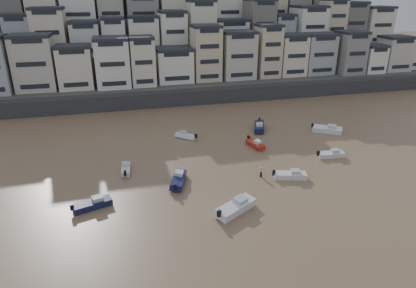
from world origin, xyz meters
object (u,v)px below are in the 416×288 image
object	(u,v)px
boat_i	(259,126)
person_pink	(261,171)
boat_a	(236,206)
boat_g	(327,129)
boat_j	(92,203)
boat_b	(290,174)
boat_c	(178,179)
boat_f	(126,168)
boat_h	(186,135)
boat_e	(255,143)
boat_d	(331,154)

from	to	relation	value
boat_i	person_pink	size ratio (longest dim) A/B	3.52
boat_a	person_pink	distance (m)	10.42
boat_a	boat_g	size ratio (longest dim) A/B	1.07
boat_i	boat_j	world-z (taller)	boat_i
boat_b	boat_c	bearing A→B (deg)	-172.82
boat_b	boat_i	world-z (taller)	boat_i
boat_f	boat_h	distance (m)	16.27
boat_b	boat_f	distance (m)	24.55
boat_a	boat_i	world-z (taller)	boat_a
boat_c	boat_e	world-z (taller)	boat_c
boat_a	boat_i	distance (m)	30.23
boat_i	boat_j	bearing A→B (deg)	-33.23
person_pink	boat_i	bearing A→B (deg)	68.95
boat_c	boat_g	world-z (taller)	boat_g
boat_b	boat_g	size ratio (longest dim) A/B	0.86
boat_j	boat_i	bearing A→B (deg)	17.06
boat_b	boat_c	world-z (taller)	boat_c
boat_i	person_pink	xyz separation A→B (m)	(-7.24, -18.81, 0.03)
boat_e	boat_h	distance (m)	13.10
boat_a	boat_f	distance (m)	19.34
boat_d	boat_j	size ratio (longest dim) A/B	0.91
boat_b	boat_g	world-z (taller)	boat_g
boat_a	boat_e	world-z (taller)	boat_a
boat_g	boat_j	xyz separation A→B (m)	(-43.18, -16.73, -0.10)
boat_a	boat_d	distance (m)	23.50
boat_c	boat_h	world-z (taller)	boat_c
boat_e	person_pink	bearing A→B (deg)	-28.49
boat_c	boat_d	distance (m)	26.10
boat_e	boat_d	bearing A→B (deg)	43.84
boat_h	boat_i	world-z (taller)	boat_i
boat_g	person_pink	xyz separation A→B (m)	(-19.38, -14.06, 0.06)
boat_c	boat_e	distance (m)	18.42
boat_g	boat_i	world-z (taller)	boat_i
boat_d	person_pink	world-z (taller)	person_pink
boat_b	boat_c	distance (m)	16.28
boat_d	boat_e	world-z (taller)	boat_e
boat_c	boat_j	distance (m)	12.16
boat_d	boat_f	xyz separation A→B (m)	(-33.02, 2.95, -0.05)
boat_j	boat_a	bearing A→B (deg)	-35.05
boat_a	boat_j	distance (m)	18.02
boat_c	boat_d	bearing A→B (deg)	-64.68
boat_f	boat_j	distance (m)	10.31
boat_b	boat_h	world-z (taller)	boat_b
boat_c	boat_e	bearing A→B (deg)	-37.94
boat_b	boat_h	xyz separation A→B (m)	(-11.58, 19.59, -0.08)
boat_c	boat_j	world-z (taller)	boat_c
boat_h	boat_c	bearing A→B (deg)	118.78
boat_f	boat_j	bearing A→B (deg)	158.24
boat_c	boat_j	bearing A→B (deg)	126.41
boat_c	boat_j	xyz separation A→B (m)	(-11.63, -3.57, -0.07)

